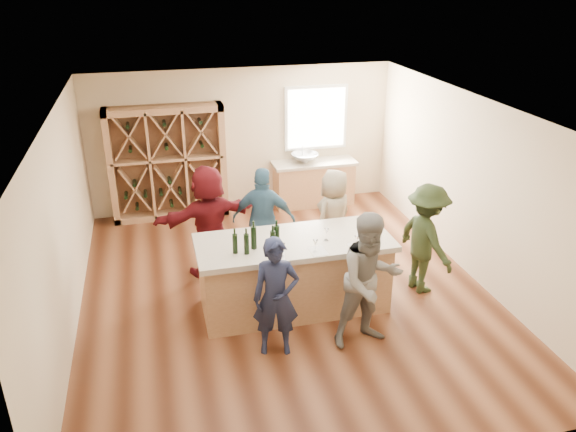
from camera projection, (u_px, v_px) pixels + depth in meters
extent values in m
cube|color=brown|center=(285.00, 293.00, 8.61)|extent=(6.00, 7.00, 0.10)
cube|color=white|center=(284.00, 106.00, 7.43)|extent=(6.00, 7.00, 0.10)
cube|color=beige|center=(242.00, 139.00, 11.16)|extent=(6.00, 0.10, 2.80)
cube|color=beige|center=(382.00, 361.00, 4.87)|extent=(6.00, 0.10, 2.80)
cube|color=beige|center=(59.00, 228.00, 7.34)|extent=(0.10, 7.00, 2.80)
cube|color=beige|center=(475.00, 188.00, 8.70)|extent=(0.10, 7.00, 2.80)
cube|color=white|center=(316.00, 118.00, 11.28)|extent=(1.30, 0.06, 1.30)
cube|color=white|center=(316.00, 118.00, 11.25)|extent=(1.18, 0.01, 1.18)
cube|color=#A87850|center=(168.00, 163.00, 10.70)|extent=(2.20, 0.45, 2.20)
cube|color=#A87850|center=(314.00, 184.00, 11.56)|extent=(1.60, 0.58, 0.86)
cube|color=#B3A793|center=(314.00, 163.00, 11.37)|extent=(1.70, 0.62, 0.06)
imported|color=silver|center=(305.00, 158.00, 11.28)|extent=(0.54, 0.54, 0.19)
cylinder|color=silver|center=(302.00, 153.00, 11.41)|extent=(0.02, 0.02, 0.30)
cube|color=#A87850|center=(294.00, 276.00, 7.99)|extent=(2.60, 1.00, 1.00)
cube|color=#B3A793|center=(294.00, 243.00, 7.77)|extent=(2.72, 1.12, 0.08)
cylinder|color=black|center=(235.00, 244.00, 7.34)|extent=(0.07, 0.07, 0.27)
cylinder|color=black|center=(247.00, 244.00, 7.32)|extent=(0.08, 0.08, 0.28)
cylinder|color=black|center=(254.00, 238.00, 7.45)|extent=(0.09, 0.09, 0.32)
cylinder|color=black|center=(273.00, 241.00, 7.38)|extent=(0.09, 0.09, 0.30)
cylinder|color=black|center=(277.00, 237.00, 7.48)|extent=(0.08, 0.08, 0.32)
cone|color=white|center=(282.00, 250.00, 7.26)|extent=(0.08, 0.08, 0.20)
cone|color=white|center=(315.00, 246.00, 7.38)|extent=(0.09, 0.09, 0.18)
cone|color=white|center=(357.00, 242.00, 7.50)|extent=(0.08, 0.08, 0.17)
cone|color=white|center=(326.00, 235.00, 7.71)|extent=(0.08, 0.08, 0.17)
cone|color=white|center=(362.00, 234.00, 7.74)|extent=(0.08, 0.08, 0.17)
cube|color=white|center=(276.00, 256.00, 7.32)|extent=(0.27, 0.34, 0.00)
cube|color=white|center=(318.00, 251.00, 7.45)|extent=(0.23, 0.30, 0.00)
cube|color=white|center=(359.00, 247.00, 7.55)|extent=(0.28, 0.35, 0.00)
imported|color=#191E38|center=(276.00, 297.00, 6.93)|extent=(0.65, 0.52, 1.59)
imported|color=slate|center=(370.00, 281.00, 7.06)|extent=(0.94, 0.60, 1.83)
imported|color=#263319|center=(426.00, 239.00, 8.30)|extent=(0.72, 1.18, 1.70)
imported|color=#335972|center=(264.00, 220.00, 8.90)|extent=(1.12, 0.82, 1.72)
imported|color=gray|center=(334.00, 217.00, 9.17)|extent=(0.93, 0.84, 1.59)
imported|color=#590F14|center=(209.00, 221.00, 8.76)|extent=(1.77, 0.97, 1.81)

